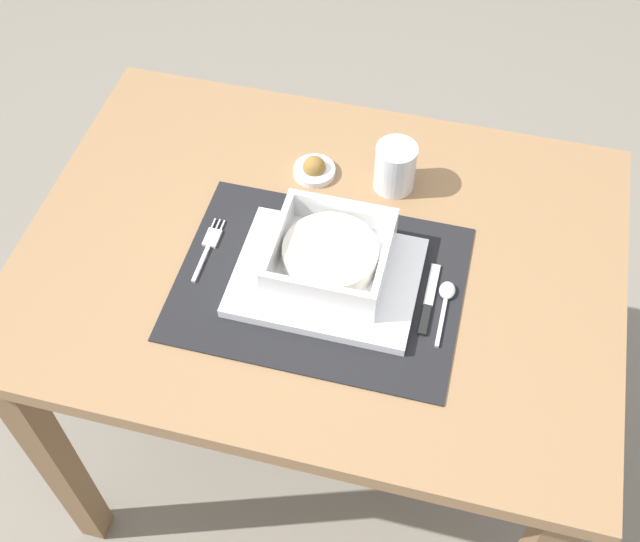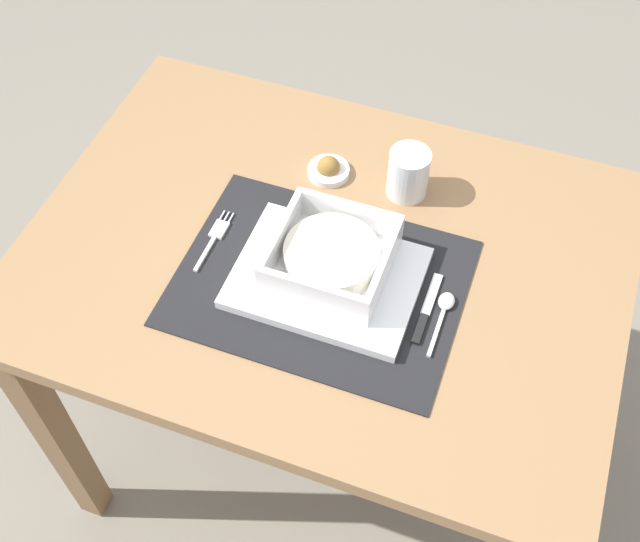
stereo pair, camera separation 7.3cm
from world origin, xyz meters
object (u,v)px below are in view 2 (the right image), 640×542
Objects in this scene: spoon at (444,308)px; drinking_glass at (408,175)px; condiment_saucer at (329,169)px; porridge_bowl at (331,257)px; dining_table at (324,292)px; fork at (215,236)px; butter_knife at (426,312)px.

spoon is 1.36× the size of drinking_glass.
condiment_saucer reaches higher than spoon.
spoon is (0.18, -0.01, -0.03)m from porridge_bowl.
fork is (-0.17, -0.03, 0.11)m from dining_table.
porridge_bowl reaches higher than butter_knife.
fork is at bearing -121.59° from condiment_saucer.
dining_table is at bearing 13.02° from fork.
porridge_bowl is 1.48× the size of spoon.
porridge_bowl is at bearing -178.75° from spoon.
porridge_bowl is 0.20m from fork.
porridge_bowl is 0.18m from spoon.
dining_table is 0.21m from fork.
dining_table is 0.24m from spoon.
spoon is 0.24m from drinking_glass.
drinking_glass is 1.19× the size of condiment_saucer.
condiment_saucer is (-0.25, 0.20, 0.00)m from spoon.
spoon is 0.03m from butter_knife.
condiment_saucer is (-0.07, 0.20, -0.03)m from porridge_bowl.
porridge_bowl is at bearing 0.50° from fork.
drinking_glass is at bearing 74.01° from porridge_bowl.
butter_knife is 0.32m from condiment_saucer.
drinking_glass is at bearing 40.05° from fork.
porridge_bowl is at bearing -69.15° from condiment_saucer.
condiment_saucer is at bearing 137.15° from butter_knife.
fork is at bearing 178.79° from porridge_bowl.
spoon is 0.32m from condiment_saucer.
drinking_glass is 0.14m from condiment_saucer.
fork reaches higher than dining_table.
condiment_saucer reaches higher than dining_table.
spoon is at bearing 0.15° from fork.
fork is 0.98× the size of butter_knife.
dining_table is at bearing 122.11° from porridge_bowl.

